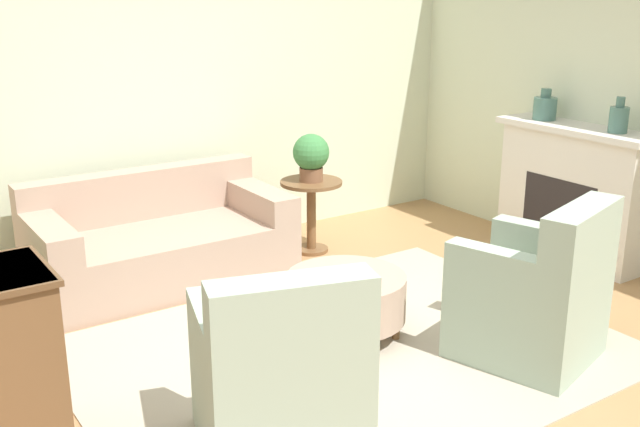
# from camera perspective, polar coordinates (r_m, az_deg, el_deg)

# --- Properties ---
(ground_plane) EXTENTS (16.00, 16.00, 0.00)m
(ground_plane) POSITION_cam_1_polar(r_m,az_deg,el_deg) (4.78, 2.23, -10.55)
(ground_plane) COLOR #AD7F51
(wall_back) EXTENTS (8.83, 0.12, 2.80)m
(wall_back) POSITION_cam_1_polar(r_m,az_deg,el_deg) (6.45, -10.87, 9.49)
(wall_back) COLOR beige
(wall_back) RESTS_ON ground_plane
(rug) EXTENTS (3.29, 2.48, 0.01)m
(rug) POSITION_cam_1_polar(r_m,az_deg,el_deg) (4.77, 2.23, -10.50)
(rug) COLOR #B2A893
(rug) RESTS_ON ground_plane
(couch) EXTENTS (1.92, 0.98, 0.82)m
(couch) POSITION_cam_1_polar(r_m,az_deg,el_deg) (5.92, -12.14, -2.23)
(couch) COLOR tan
(couch) RESTS_ON ground_plane
(armchair_left) EXTENTS (0.93, 0.95, 1.01)m
(armchair_left) POSITION_cam_1_polar(r_m,az_deg,el_deg) (3.65, -3.04, -12.83)
(armchair_left) COLOR #9EB29E
(armchair_left) RESTS_ON rug
(armchair_right) EXTENTS (0.93, 0.95, 1.01)m
(armchair_right) POSITION_cam_1_polar(r_m,az_deg,el_deg) (4.74, 16.18, -6.25)
(armchair_right) COLOR #9EB29E
(armchair_right) RESTS_ON rug
(ottoman_table) EXTENTS (0.78, 0.78, 0.41)m
(ottoman_table) POSITION_cam_1_polar(r_m,az_deg,el_deg) (4.88, 1.98, -6.37)
(ottoman_table) COLOR tan
(ottoman_table) RESTS_ON rug
(side_table) EXTENTS (0.53, 0.53, 0.63)m
(side_table) POSITION_cam_1_polar(r_m,az_deg,el_deg) (6.37, -0.67, 0.76)
(side_table) COLOR brown
(side_table) RESTS_ON ground_plane
(fireplace) EXTENTS (0.44, 1.39, 1.12)m
(fireplace) POSITION_cam_1_polar(r_m,az_deg,el_deg) (6.56, 18.75, 1.75)
(fireplace) COLOR silver
(fireplace) RESTS_ON ground_plane
(vase_mantel_near) EXTENTS (0.19, 0.19, 0.26)m
(vase_mantel_near) POSITION_cam_1_polar(r_m,az_deg,el_deg) (6.63, 16.77, 7.75)
(vase_mantel_near) COLOR #477066
(vase_mantel_near) RESTS_ON fireplace
(vase_mantel_far) EXTENTS (0.14, 0.14, 0.28)m
(vase_mantel_far) POSITION_cam_1_polar(r_m,az_deg,el_deg) (6.21, 21.80, 6.73)
(vase_mantel_far) COLOR #477066
(vase_mantel_far) RESTS_ON fireplace
(potted_plant_on_side_table) EXTENTS (0.31, 0.31, 0.40)m
(potted_plant_on_side_table) POSITION_cam_1_polar(r_m,az_deg,el_deg) (6.26, -0.68, 4.46)
(potted_plant_on_side_table) COLOR brown
(potted_plant_on_side_table) RESTS_ON side_table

